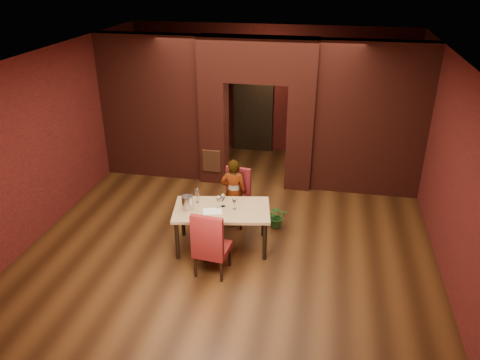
{
  "coord_description": "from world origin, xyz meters",
  "views": [
    {
      "loc": [
        1.49,
        -7.51,
        4.63
      ],
      "look_at": [
        0.02,
        0.0,
        0.97
      ],
      "focal_mm": 35.0,
      "sensor_mm": 36.0,
      "label": 1
    }
  ],
  "objects_px": {
    "chair_near": "(212,241)",
    "potted_plant": "(277,216)",
    "chair_far": "(235,198)",
    "wine_bucket": "(188,203)",
    "wine_glass_c": "(235,204)",
    "person_seated": "(233,192)",
    "wine_glass_a": "(218,203)",
    "wine_glass_b": "(223,201)",
    "dining_table": "(222,228)",
    "water_bottle": "(197,195)"
  },
  "relations": [
    {
      "from": "dining_table",
      "to": "person_seated",
      "type": "height_order",
      "value": "person_seated"
    },
    {
      "from": "chair_near",
      "to": "water_bottle",
      "type": "distance_m",
      "value": 1.06
    },
    {
      "from": "chair_near",
      "to": "potted_plant",
      "type": "bearing_deg",
      "value": -112.64
    },
    {
      "from": "wine_glass_b",
      "to": "potted_plant",
      "type": "relative_size",
      "value": 0.5
    },
    {
      "from": "wine_glass_a",
      "to": "wine_bucket",
      "type": "height_order",
      "value": "wine_bucket"
    },
    {
      "from": "wine_glass_a",
      "to": "potted_plant",
      "type": "bearing_deg",
      "value": 42.66
    },
    {
      "from": "chair_near",
      "to": "wine_glass_c",
      "type": "xyz_separation_m",
      "value": [
        0.21,
        0.76,
        0.29
      ]
    },
    {
      "from": "dining_table",
      "to": "chair_near",
      "type": "bearing_deg",
      "value": -99.23
    },
    {
      "from": "person_seated",
      "to": "water_bottle",
      "type": "height_order",
      "value": "person_seated"
    },
    {
      "from": "wine_glass_b",
      "to": "dining_table",
      "type": "bearing_deg",
      "value": -93.02
    },
    {
      "from": "wine_glass_c",
      "to": "wine_glass_a",
      "type": "bearing_deg",
      "value": -176.18
    },
    {
      "from": "chair_near",
      "to": "chair_far",
      "type": "bearing_deg",
      "value": -85.82
    },
    {
      "from": "dining_table",
      "to": "potted_plant",
      "type": "xyz_separation_m",
      "value": [
        0.86,
        0.86,
        -0.16
      ]
    },
    {
      "from": "dining_table",
      "to": "chair_far",
      "type": "relative_size",
      "value": 1.52
    },
    {
      "from": "chair_far",
      "to": "wine_glass_c",
      "type": "bearing_deg",
      "value": -68.89
    },
    {
      "from": "chair_far",
      "to": "wine_bucket",
      "type": "height_order",
      "value": "chair_far"
    },
    {
      "from": "person_seated",
      "to": "wine_glass_a",
      "type": "xyz_separation_m",
      "value": [
        -0.09,
        -0.8,
        0.2
      ]
    },
    {
      "from": "person_seated",
      "to": "wine_glass_a",
      "type": "relative_size",
      "value": 6.24
    },
    {
      "from": "chair_far",
      "to": "wine_glass_c",
      "type": "relative_size",
      "value": 5.54
    },
    {
      "from": "wine_glass_b",
      "to": "chair_near",
      "type": "bearing_deg",
      "value": -89.48
    },
    {
      "from": "dining_table",
      "to": "person_seated",
      "type": "relative_size",
      "value": 1.22
    },
    {
      "from": "chair_far",
      "to": "wine_glass_b",
      "type": "height_order",
      "value": "chair_far"
    },
    {
      "from": "chair_far",
      "to": "wine_glass_b",
      "type": "relative_size",
      "value": 4.85
    },
    {
      "from": "chair_far",
      "to": "wine_glass_c",
      "type": "xyz_separation_m",
      "value": [
        0.17,
        -0.83,
        0.32
      ]
    },
    {
      "from": "wine_bucket",
      "to": "wine_glass_b",
      "type": "bearing_deg",
      "value": 19.02
    },
    {
      "from": "wine_glass_b",
      "to": "wine_bucket",
      "type": "height_order",
      "value": "wine_bucket"
    },
    {
      "from": "dining_table",
      "to": "wine_glass_a",
      "type": "xyz_separation_m",
      "value": [
        -0.06,
        0.01,
        0.49
      ]
    },
    {
      "from": "wine_glass_c",
      "to": "wine_bucket",
      "type": "xyz_separation_m",
      "value": [
        -0.78,
        -0.14,
        0.02
      ]
    },
    {
      "from": "chair_far",
      "to": "wine_glass_a",
      "type": "xyz_separation_m",
      "value": [
        -0.11,
        -0.84,
        0.33
      ]
    },
    {
      "from": "wine_glass_b",
      "to": "water_bottle",
      "type": "bearing_deg",
      "value": 171.6
    },
    {
      "from": "chair_far",
      "to": "water_bottle",
      "type": "bearing_deg",
      "value": -117.16
    },
    {
      "from": "chair_near",
      "to": "wine_bucket",
      "type": "height_order",
      "value": "chair_near"
    },
    {
      "from": "person_seated",
      "to": "wine_glass_c",
      "type": "height_order",
      "value": "person_seated"
    },
    {
      "from": "dining_table",
      "to": "chair_far",
      "type": "bearing_deg",
      "value": 76.65
    },
    {
      "from": "chair_near",
      "to": "wine_glass_c",
      "type": "bearing_deg",
      "value": -99.73
    },
    {
      "from": "wine_glass_a",
      "to": "wine_bucket",
      "type": "bearing_deg",
      "value": -166.38
    },
    {
      "from": "chair_far",
      "to": "wine_bucket",
      "type": "xyz_separation_m",
      "value": [
        -0.61,
        -0.97,
        0.35
      ]
    },
    {
      "from": "chair_near",
      "to": "water_bottle",
      "type": "xyz_separation_m",
      "value": [
        -0.48,
        0.89,
        0.33
      ]
    },
    {
      "from": "chair_near",
      "to": "potted_plant",
      "type": "distance_m",
      "value": 1.83
    },
    {
      "from": "dining_table",
      "to": "wine_glass_b",
      "type": "height_order",
      "value": "wine_glass_b"
    },
    {
      "from": "wine_glass_a",
      "to": "wine_glass_b",
      "type": "bearing_deg",
      "value": 49.85
    },
    {
      "from": "wine_glass_a",
      "to": "wine_glass_c",
      "type": "distance_m",
      "value": 0.28
    },
    {
      "from": "wine_glass_b",
      "to": "wine_glass_c",
      "type": "xyz_separation_m",
      "value": [
        0.21,
        -0.05,
        -0.01
      ]
    },
    {
      "from": "person_seated",
      "to": "wine_glass_a",
      "type": "distance_m",
      "value": 0.83
    },
    {
      "from": "chair_near",
      "to": "wine_glass_a",
      "type": "bearing_deg",
      "value": -79.19
    },
    {
      "from": "wine_glass_c",
      "to": "chair_far",
      "type": "bearing_deg",
      "value": 101.67
    },
    {
      "from": "dining_table",
      "to": "potted_plant",
      "type": "bearing_deg",
      "value": 34.69
    },
    {
      "from": "potted_plant",
      "to": "wine_bucket",
      "type": "bearing_deg",
      "value": -145.81
    },
    {
      "from": "wine_glass_c",
      "to": "water_bottle",
      "type": "relative_size",
      "value": 0.7
    },
    {
      "from": "dining_table",
      "to": "wine_glass_b",
      "type": "xyz_separation_m",
      "value": [
        0.0,
        0.08,
        0.49
      ]
    }
  ]
}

